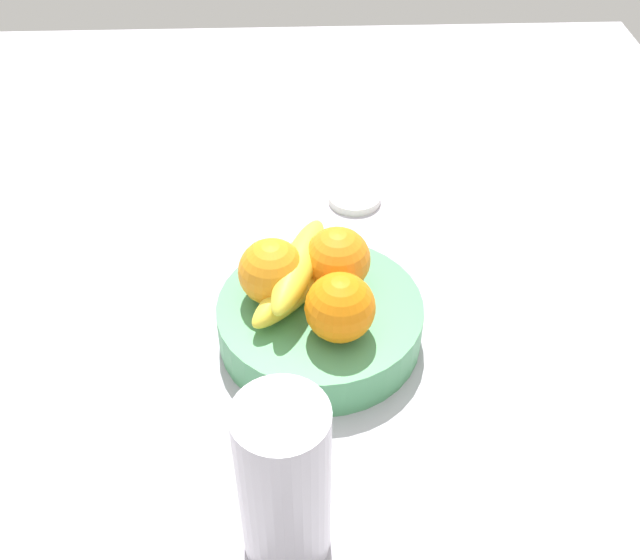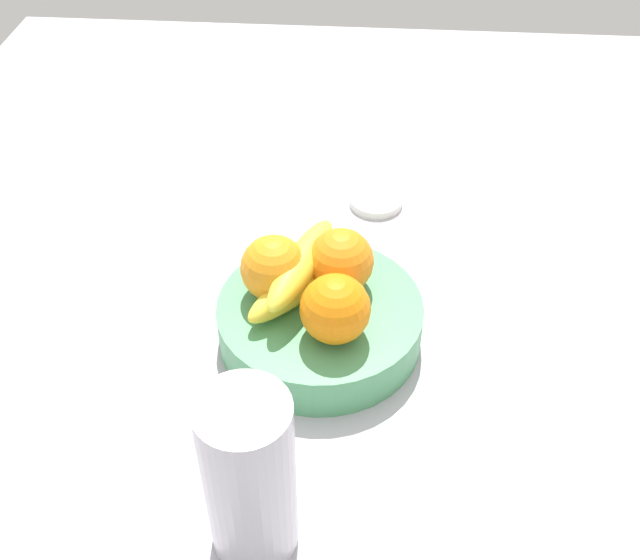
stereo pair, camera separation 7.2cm
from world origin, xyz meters
TOP-DOWN VIEW (x-y plane):
  - ground_plane at (0.00, 0.00)cm, footprint 180.00×140.00cm
  - fruit_bowl at (-0.84, -1.34)cm, footprint 24.60×24.60cm
  - orange_front_left at (-5.40, -3.37)cm, footprint 7.93×7.93cm
  - orange_front_right at (2.67, -3.52)cm, footprint 7.93×7.93cm
  - orange_center at (0.83, 4.19)cm, footprint 7.93×7.93cm
  - banana_bunch at (1.13, 1.05)cm, footprint 17.59×13.55cm
  - thermos_tumbler at (-27.65, 2.83)cm, footprint 8.27×8.27cm
  - jar_lid at (27.17, -7.61)cm, footprint 7.92×7.92cm

SIDE VIEW (x-z plane):
  - ground_plane at x=0.00cm, z-range -3.00..0.00cm
  - jar_lid at x=27.17cm, z-range 0.00..1.20cm
  - fruit_bowl at x=-0.84cm, z-range 0.00..5.54cm
  - banana_bunch at x=1.13cm, z-range 5.54..11.74cm
  - orange_front_left at x=-5.40cm, z-range 5.54..13.47cm
  - orange_front_right at x=2.67cm, z-range 5.54..13.47cm
  - orange_center at x=0.83cm, z-range 5.54..13.47cm
  - thermos_tumbler at x=-27.65cm, z-range 0.00..19.88cm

